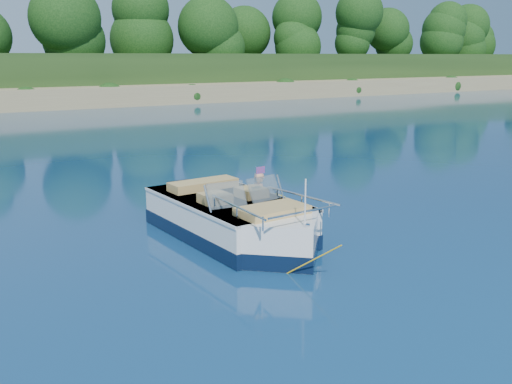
{
  "coord_description": "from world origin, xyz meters",
  "views": [
    {
      "loc": [
        -5.87,
        -8.29,
        3.79
      ],
      "look_at": [
        0.47,
        2.24,
        0.85
      ],
      "focal_mm": 40.0,
      "sensor_mm": 36.0,
      "label": 1
    }
  ],
  "objects": [
    {
      "name": "motorboat",
      "position": [
        -0.28,
        1.77,
        0.37
      ],
      "size": [
        2.34,
        5.79,
        1.93
      ],
      "rotation": [
        0.0,
        0.0,
        0.07
      ],
      "color": "white",
      "rests_on": "ground"
    },
    {
      "name": "boy",
      "position": [
        1.47,
        3.78,
        0.0
      ],
      "size": [
        0.47,
        0.82,
        1.53
      ],
      "primitive_type": "imported",
      "rotation": [
        0.0,
        -0.17,
        1.41
      ],
      "color": "tan",
      "rests_on": "ground"
    },
    {
      "name": "tow_tube",
      "position": [
        1.57,
        3.7,
        0.09
      ],
      "size": [
        1.66,
        1.66,
        0.36
      ],
      "rotation": [
        0.0,
        0.0,
        -0.24
      ],
      "color": "yellow",
      "rests_on": "ground"
    },
    {
      "name": "ground",
      "position": [
        0.0,
        0.0,
        0.0
      ],
      "size": [
        160.0,
        160.0,
        0.0
      ],
      "primitive_type": "plane",
      "color": "#091E41",
      "rests_on": "ground"
    }
  ]
}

